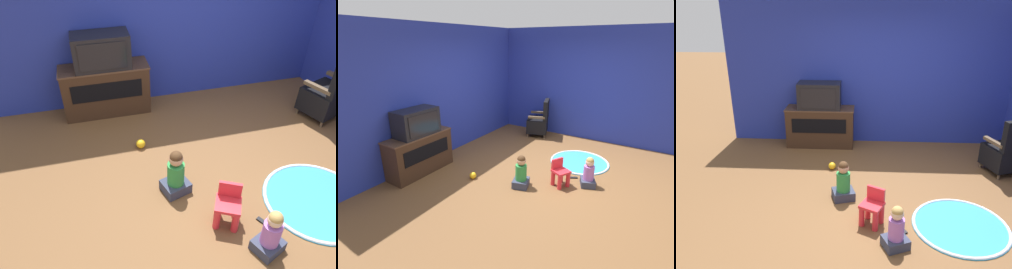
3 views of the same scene
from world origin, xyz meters
The scene contains 11 objects.
ground_plane centered at (0.00, 0.00, 0.00)m, with size 30.00×30.00×0.00m, color brown.
wall_back centered at (-0.28, 2.29, 1.36)m, with size 5.44×0.12×2.72m.
tv_cabinet centered at (-1.22, 1.99, 0.39)m, with size 1.29×0.45×0.75m.
television centered at (-1.22, 1.98, 0.99)m, with size 0.78×0.43×0.48m.
black_armchair centered at (1.91, 1.01, 0.37)m, with size 0.73×0.68×0.96m.
yellow_kid_chair centered at (-0.27, -0.45, 0.21)m, with size 0.34×0.34×0.47m.
play_mat centered at (0.82, -0.45, 0.01)m, with size 1.18×1.18×0.04m.
child_watching_left centered at (-0.02, -0.86, 0.23)m, with size 0.34×0.32×0.53m.
child_watching_center centered at (-0.67, 0.10, 0.25)m, with size 0.35×0.33×0.58m.
toy_ball centered at (-0.90, 0.97, 0.06)m, with size 0.12×0.12×0.12m.
remote_control centered at (0.10, -0.57, 0.01)m, with size 0.11×0.15×0.02m.
Camera 1 is at (-1.42, -2.41, 2.81)m, focal length 35.00 mm.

